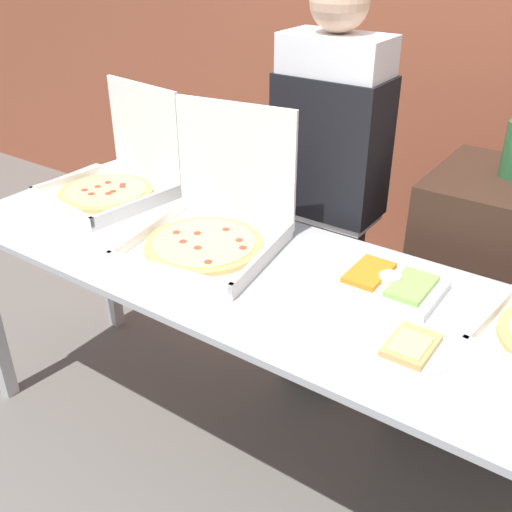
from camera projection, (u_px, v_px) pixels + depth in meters
name	position (u px, v px, depth m)	size (l,w,h in m)	color
ground_plane	(256.00, 457.00, 2.48)	(16.00, 16.00, 0.00)	slate
brick_wall_behind	(449.00, 44.00, 3.01)	(10.00, 0.06, 2.80)	#9E5138
buffet_table	(256.00, 295.00, 2.09)	(2.45, 0.78, 0.91)	#B7BABF
pizza_box_far_right	(212.00, 224.00, 2.15)	(0.55, 0.57, 0.48)	white
pizza_box_far_left	(116.00, 178.00, 2.54)	(0.51, 0.52, 0.45)	white
paper_plate_front_right	(411.00, 347.00, 1.64)	(0.23, 0.23, 0.03)	white
veggie_tray	(389.00, 284.00, 1.91)	(0.32, 0.23, 0.05)	white
sideboard_podium	(509.00, 314.00, 2.41)	(0.75, 0.57, 1.12)	#382319
person_server_vest	(328.00, 182.00, 2.42)	(0.42, 0.24, 1.80)	#473D33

